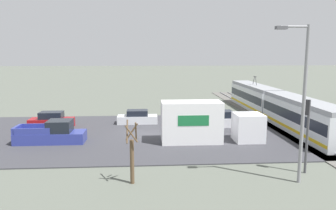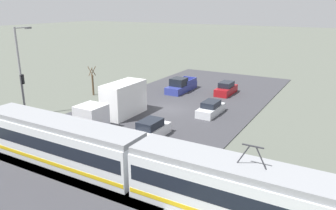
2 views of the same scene
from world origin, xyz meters
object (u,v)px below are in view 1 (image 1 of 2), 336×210
(traffic_light_pole, at_px, (307,126))
(street_lamp_near_crossing, at_px, (301,95))
(box_truck, at_px, (205,123))
(sedan_car_2, at_px, (221,120))
(sedan_car_0, at_px, (137,118))
(sedan_car_1, at_px, (52,121))
(street_tree, at_px, (132,155))
(pickup_truck, at_px, (52,134))
(light_rail_tram, at_px, (274,105))

(traffic_light_pole, relative_size, street_lamp_near_crossing, 0.52)
(traffic_light_pole, bearing_deg, box_truck, -146.49)
(sedan_car_2, distance_m, street_lamp_near_crossing, 15.41)
(box_truck, distance_m, traffic_light_pole, 9.14)
(sedan_car_0, distance_m, sedan_car_1, 8.73)
(sedan_car_1, xyz_separation_m, street_tree, (14.78, 8.71, 0.96))
(traffic_light_pole, xyz_separation_m, street_lamp_near_crossing, (1.47, -1.21, 2.10))
(pickup_truck, xyz_separation_m, traffic_light_pole, (8.09, 17.90, 2.29))
(pickup_truck, xyz_separation_m, sedan_car_0, (-7.20, 6.98, -0.13))
(light_rail_tram, height_order, traffic_light_pole, traffic_light_pole)
(box_truck, bearing_deg, sedan_car_2, 154.91)
(sedan_car_1, bearing_deg, traffic_light_pole, 54.70)
(pickup_truck, height_order, street_tree, street_tree)
(sedan_car_1, bearing_deg, street_tree, 30.53)
(pickup_truck, bearing_deg, light_rail_tram, 111.37)
(traffic_light_pole, bearing_deg, street_lamp_near_crossing, -39.40)
(light_rail_tram, xyz_separation_m, box_truck, (9.41, -9.69, 0.04))
(light_rail_tram, bearing_deg, pickup_truck, -68.63)
(street_tree, relative_size, street_lamp_near_crossing, 0.41)
(pickup_truck, bearing_deg, sedan_car_1, -164.13)
(box_truck, bearing_deg, sedan_car_0, -142.59)
(street_lamp_near_crossing, bearing_deg, sedan_car_0, -149.91)
(box_truck, bearing_deg, pickup_truck, -92.49)
(pickup_truck, relative_size, street_lamp_near_crossing, 0.63)
(sedan_car_2, height_order, street_tree, street_tree)
(sedan_car_0, xyz_separation_m, traffic_light_pole, (15.29, 10.92, 2.42))
(sedan_car_1, distance_m, street_tree, 17.18)
(sedan_car_1, height_order, traffic_light_pole, traffic_light_pole)
(sedan_car_0, height_order, street_tree, street_tree)
(light_rail_tram, relative_size, sedan_car_2, 6.38)
(street_lamp_near_crossing, bearing_deg, traffic_light_pole, 140.60)
(pickup_truck, relative_size, traffic_light_pole, 1.21)
(street_lamp_near_crossing, bearing_deg, sedan_car_1, -129.87)
(sedan_car_1, relative_size, traffic_light_pole, 0.91)
(sedan_car_1, bearing_deg, street_lamp_near_crossing, 50.13)
(pickup_truck, distance_m, sedan_car_0, 10.02)
(pickup_truck, height_order, street_lamp_near_crossing, street_lamp_near_crossing)
(sedan_car_0, xyz_separation_m, street_tree, (16.24, 0.11, 1.04))
(box_truck, distance_m, sedan_car_2, 6.38)
(light_rail_tram, xyz_separation_m, street_tree, (17.89, -15.52, 0.07))
(pickup_truck, bearing_deg, street_lamp_near_crossing, 60.18)
(sedan_car_1, distance_m, street_lamp_near_crossing, 24.28)
(box_truck, xyz_separation_m, traffic_light_pole, (7.53, 4.99, 1.41))
(sedan_car_0, bearing_deg, traffic_light_pole, -144.47)
(sedan_car_1, relative_size, street_tree, 1.15)
(box_truck, height_order, sedan_car_0, box_truck)
(light_rail_tram, distance_m, street_lamp_near_crossing, 19.66)
(box_truck, height_order, sedan_car_1, box_truck)
(sedan_car_2, relative_size, traffic_light_pole, 0.92)
(pickup_truck, bearing_deg, traffic_light_pole, 65.67)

